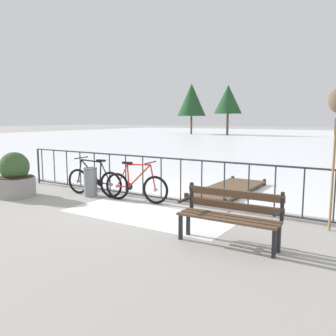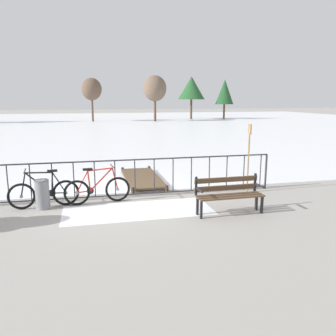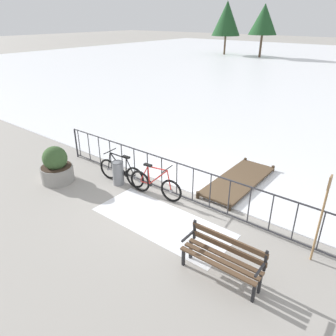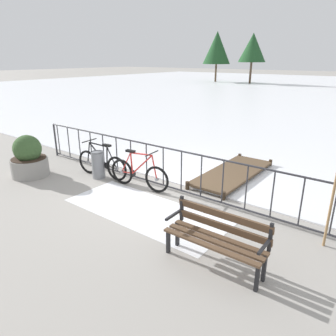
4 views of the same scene
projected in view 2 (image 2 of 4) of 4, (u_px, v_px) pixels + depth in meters
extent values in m
plane|color=#9E9991|center=(116.00, 198.00, 9.40)|extent=(160.00, 160.00, 0.00)
cube|color=white|center=(94.00, 124.00, 36.50)|extent=(80.00, 56.00, 0.03)
cube|color=white|center=(138.00, 210.00, 8.36)|extent=(3.60, 1.46, 0.01)
cylinder|color=#2D2D33|center=(115.00, 161.00, 9.19)|extent=(9.00, 0.04, 0.04)
cylinder|color=#2D2D33|center=(116.00, 195.00, 9.39)|extent=(9.00, 0.04, 0.04)
cylinder|color=#2D2D33|center=(266.00, 172.00, 10.31)|extent=(0.06, 0.06, 1.05)
cylinder|color=#2D2D33|center=(8.00, 184.00, 8.68)|extent=(0.03, 0.03, 0.97)
cylinder|color=#2D2D33|center=(30.00, 182.00, 8.81)|extent=(0.03, 0.03, 0.97)
cylinder|color=#2D2D33|center=(52.00, 181.00, 8.93)|extent=(0.03, 0.03, 0.97)
cylinder|color=#2D2D33|center=(74.00, 180.00, 9.05)|extent=(0.03, 0.03, 0.97)
cylinder|color=#2D2D33|center=(95.00, 179.00, 9.17)|extent=(0.03, 0.03, 0.97)
cylinder|color=#2D2D33|center=(115.00, 178.00, 9.29)|extent=(0.03, 0.03, 0.97)
cylinder|color=#2D2D33|center=(135.00, 177.00, 9.41)|extent=(0.03, 0.03, 0.97)
cylinder|color=#2D2D33|center=(154.00, 176.00, 9.53)|extent=(0.03, 0.03, 0.97)
cylinder|color=#2D2D33|center=(173.00, 175.00, 9.65)|extent=(0.03, 0.03, 0.97)
cylinder|color=#2D2D33|center=(191.00, 174.00, 9.77)|extent=(0.03, 0.03, 0.97)
cylinder|color=#2D2D33|center=(209.00, 173.00, 9.89)|extent=(0.03, 0.03, 0.97)
cylinder|color=#2D2D33|center=(227.00, 172.00, 10.02)|extent=(0.03, 0.03, 0.97)
cylinder|color=#2D2D33|center=(244.00, 171.00, 10.14)|extent=(0.03, 0.03, 0.97)
cylinder|color=#2D2D33|center=(260.00, 171.00, 10.26)|extent=(0.03, 0.03, 0.97)
torus|color=black|center=(77.00, 193.00, 8.71)|extent=(0.66, 0.14, 0.66)
cylinder|color=gray|center=(77.00, 193.00, 8.71)|extent=(0.09, 0.07, 0.08)
torus|color=black|center=(118.00, 189.00, 9.06)|extent=(0.66, 0.14, 0.66)
cylinder|color=gray|center=(118.00, 189.00, 9.06)|extent=(0.09, 0.07, 0.08)
cylinder|color=red|center=(89.00, 181.00, 8.76)|extent=(0.08, 0.04, 0.53)
cylinder|color=red|center=(101.00, 179.00, 8.86)|extent=(0.61, 0.11, 0.59)
cylinder|color=red|center=(100.00, 169.00, 8.80)|extent=(0.63, 0.11, 0.07)
cylinder|color=red|center=(84.00, 192.00, 8.76)|extent=(0.34, 0.07, 0.05)
cylinder|color=red|center=(82.00, 182.00, 8.70)|extent=(0.32, 0.07, 0.56)
cylinder|color=red|center=(115.00, 179.00, 8.98)|extent=(0.16, 0.05, 0.59)
cube|color=black|center=(88.00, 169.00, 8.69)|extent=(0.25, 0.13, 0.05)
cylinder|color=black|center=(112.00, 166.00, 8.89)|extent=(0.09, 0.52, 0.03)
cylinder|color=black|center=(90.00, 191.00, 8.82)|extent=(0.18, 0.04, 0.18)
torus|color=black|center=(66.00, 193.00, 8.72)|extent=(0.66, 0.12, 0.66)
cylinder|color=gray|center=(66.00, 193.00, 8.72)|extent=(0.08, 0.07, 0.08)
torus|color=black|center=(21.00, 196.00, 8.39)|extent=(0.66, 0.12, 0.66)
cylinder|color=gray|center=(21.00, 196.00, 8.39)|extent=(0.08, 0.07, 0.08)
cylinder|color=black|center=(52.00, 183.00, 8.56)|extent=(0.08, 0.04, 0.53)
cylinder|color=black|center=(39.00, 183.00, 8.46)|extent=(0.61, 0.09, 0.59)
cylinder|color=black|center=(39.00, 173.00, 8.42)|extent=(0.63, 0.09, 0.07)
cylinder|color=black|center=(59.00, 193.00, 8.66)|extent=(0.34, 0.06, 0.05)
cylinder|color=black|center=(59.00, 183.00, 8.62)|extent=(0.32, 0.06, 0.56)
cylinder|color=black|center=(23.00, 185.00, 8.35)|extent=(0.16, 0.05, 0.59)
cube|color=black|center=(52.00, 171.00, 8.51)|extent=(0.25, 0.12, 0.05)
cylinder|color=black|center=(25.00, 171.00, 8.31)|extent=(0.08, 0.52, 0.03)
cylinder|color=black|center=(52.00, 193.00, 8.61)|extent=(0.18, 0.04, 0.18)
cube|color=brown|center=(228.00, 194.00, 8.17)|extent=(1.60, 0.12, 0.04)
cube|color=brown|center=(230.00, 196.00, 8.02)|extent=(1.60, 0.12, 0.04)
cube|color=brown|center=(233.00, 198.00, 7.88)|extent=(1.60, 0.12, 0.04)
cube|color=brown|center=(226.00, 188.00, 8.23)|extent=(1.60, 0.08, 0.12)
cube|color=brown|center=(226.00, 180.00, 8.19)|extent=(1.60, 0.08, 0.12)
cube|color=black|center=(262.00, 204.00, 8.12)|extent=(0.05, 0.06, 0.44)
cube|color=black|center=(256.00, 201.00, 8.37)|extent=(0.05, 0.06, 0.44)
cube|color=black|center=(255.00, 182.00, 8.40)|extent=(0.05, 0.04, 0.45)
cube|color=black|center=(260.00, 186.00, 8.16)|extent=(0.05, 0.40, 0.04)
cube|color=black|center=(201.00, 209.00, 7.76)|extent=(0.05, 0.06, 0.44)
cube|color=black|center=(197.00, 206.00, 8.01)|extent=(0.05, 0.06, 0.44)
cube|color=black|center=(196.00, 186.00, 8.03)|extent=(0.05, 0.04, 0.45)
cube|color=black|center=(200.00, 190.00, 7.80)|extent=(0.05, 0.40, 0.04)
cylinder|color=gray|center=(42.00, 195.00, 8.44)|extent=(0.34, 0.34, 0.72)
torus|color=#494A4E|center=(41.00, 180.00, 8.37)|extent=(0.35, 0.35, 0.02)
cylinder|color=#937047|center=(248.00, 164.00, 9.80)|extent=(0.04, 0.04, 1.70)
cube|color=#937047|center=(250.00, 129.00, 9.60)|extent=(0.03, 0.16, 0.28)
cube|color=brown|center=(142.00, 178.00, 11.29)|extent=(1.10, 2.94, 0.06)
cylinder|color=#3C2E20|center=(133.00, 191.00, 9.78)|extent=(0.10, 0.10, 0.20)
cylinder|color=#3C2E20|center=(167.00, 189.00, 10.01)|extent=(0.10, 0.10, 0.20)
cylinder|color=#3C2E20|center=(123.00, 170.00, 12.59)|extent=(0.10, 0.10, 0.20)
cylinder|color=#3C2E20|center=(149.00, 169.00, 12.81)|extent=(0.10, 0.10, 0.20)
cylinder|color=brown|center=(224.00, 107.00, 44.88)|extent=(0.25, 0.25, 3.27)
cone|color=#1E4723|center=(225.00, 92.00, 44.51)|extent=(2.34, 2.34, 3.16)
cylinder|color=brown|center=(155.00, 109.00, 40.40)|extent=(0.28, 0.28, 3.04)
ellipsoid|color=brown|center=(155.00, 88.00, 39.94)|extent=(2.70, 2.70, 2.97)
cylinder|color=brown|center=(92.00, 109.00, 40.36)|extent=(0.23, 0.23, 3.06)
ellipsoid|color=brown|center=(92.00, 89.00, 39.92)|extent=(2.33, 2.33, 2.56)
cylinder|color=brown|center=(191.00, 103.00, 44.65)|extent=(0.28, 0.28, 4.30)
cone|color=#235128|center=(191.00, 88.00, 44.28)|extent=(3.48, 3.48, 2.91)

